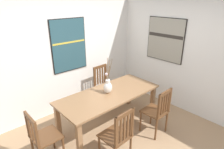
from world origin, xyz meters
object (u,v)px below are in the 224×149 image
Objects in this scene: painting_on_side_wall at (165,40)px; chair_2 at (104,85)px; chair_0 at (118,135)px; painting_on_back_wall at (69,45)px; centerpiece_vase at (108,87)px; chair_1 at (157,111)px; chair_3 at (43,137)px; dining_table at (109,98)px.

chair_2 is at bearing 146.55° from painting_on_side_wall.
chair_0 is at bearing -161.31° from painting_on_side_wall.
chair_2 is 1.25m from painting_on_back_wall.
painting_on_back_wall is at bearing 95.87° from centerpiece_vase.
chair_0 is 1.02× the size of chair_1.
chair_1 is at bearing -88.87° from chair_2.
chair_1 is 2.06m from chair_3.
painting_on_back_wall reaches higher than chair_0.
chair_2 reaches higher than chair_0.
painting_on_side_wall is at bearing -33.45° from chair_2.
dining_table is at bearing 56.81° from chair_0.
chair_0 is at bearing -123.19° from dining_table.
chair_1 is 2.32m from painting_on_back_wall.
painting_on_side_wall is at bearing -34.09° from painting_on_back_wall.
dining_table is 1.48m from painting_on_back_wall.
painting_on_back_wall is at bearing 78.74° from chair_0.
centerpiece_vase reaches higher than dining_table.
painting_on_side_wall is (1.83, -1.24, 0.06)m from painting_on_back_wall.
centerpiece_vase is 1.85m from painting_on_side_wall.
painting_on_back_wall is (-0.12, 1.16, 0.63)m from centerpiece_vase.
chair_3 is at bearing -136.19° from painting_on_back_wall.
chair_2 is at bearing 57.48° from dining_table.
dining_table is at bearing 0.94° from chair_3.
chair_0 is at bearing -41.68° from chair_3.
painting_on_side_wall is (1.71, -0.05, 0.93)m from dining_table.
chair_2 is at bearing 91.13° from chair_1.
chair_0 is 1.06× the size of chair_3.
dining_table is 0.91m from chair_2.
chair_1 is 1.04× the size of chair_3.
chair_2 is (1.01, 1.56, 0.00)m from chair_0.
centerpiece_vase is (-0.01, 0.03, 0.24)m from dining_table.
chair_3 reaches higher than dining_table.
dining_table is 2.11× the size of chair_0.
painting_on_back_wall is (1.27, 1.22, 1.03)m from chair_3.
painting_on_back_wall reaches higher than dining_table.
chair_0 is at bearing -179.61° from chair_1.
chair_3 is at bearing -177.66° from centerpiece_vase.
painting_on_back_wall is at bearing 43.81° from chair_3.
dining_table is 0.96m from chair_1.
chair_0 reaches higher than chair_3.
centerpiece_vase is 0.72× the size of painting_on_side_wall.
chair_3 is (-1.39, -0.06, -0.40)m from centerpiece_vase.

